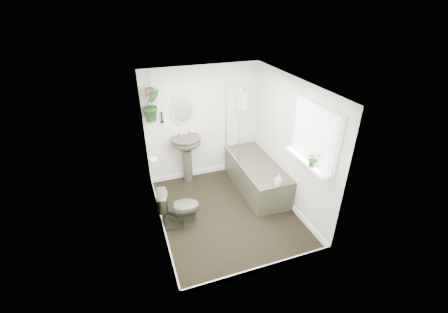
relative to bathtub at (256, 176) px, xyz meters
name	(u,v)px	position (x,y,z in m)	size (l,w,h in m)	color
floor	(227,212)	(-0.80, -0.50, -0.30)	(2.30, 2.80, 0.02)	black
ceiling	(228,84)	(-0.80, -0.50, 2.02)	(2.30, 2.80, 0.02)	white
wall_back	(203,123)	(-0.80, 0.91, 0.86)	(2.30, 0.02, 2.30)	white
wall_front	(267,208)	(-0.80, -1.91, 0.86)	(2.30, 0.02, 2.30)	white
wall_left	(154,168)	(-1.96, -0.50, 0.86)	(0.02, 2.80, 2.30)	white
wall_right	(290,145)	(0.36, -0.50, 0.86)	(0.02, 2.80, 2.30)	white
skirting	(227,209)	(-0.80, -0.50, -0.24)	(2.30, 2.80, 0.10)	white
bathtub	(256,176)	(0.00, 0.00, 0.00)	(0.72, 1.72, 0.58)	#393929
bath_screen	(233,122)	(-0.33, 0.49, 0.99)	(0.04, 0.72, 1.40)	silver
shower_box	(242,101)	(0.00, 0.84, 1.26)	(0.20, 0.10, 0.35)	white
oval_mirror	(183,110)	(-1.20, 0.87, 1.21)	(0.46, 0.03, 0.62)	#C7AD8E
wall_sconce	(162,117)	(-1.60, 0.86, 1.11)	(0.04, 0.04, 0.22)	black
toilet_roll_holder	(154,160)	(-1.90, 0.20, 0.61)	(0.11, 0.11, 0.11)	white
window_recess	(315,135)	(0.29, -1.20, 1.36)	(0.08, 1.00, 0.90)	white
window_sill	(307,161)	(0.22, -1.20, 0.94)	(0.18, 1.00, 0.04)	white
window_blinds	(312,135)	(0.24, -1.20, 1.36)	(0.01, 0.86, 0.76)	white
toilet	(179,207)	(-1.65, -0.53, 0.05)	(0.38, 0.67, 0.69)	#393929
pedestal_sink	(187,159)	(-1.20, 0.74, 0.21)	(0.58, 0.50, 0.99)	#393929
sill_plant	(314,159)	(0.19, -1.39, 1.07)	(0.19, 0.17, 0.22)	black
hanging_plant	(152,105)	(-1.77, 0.75, 1.41)	(0.33, 0.27, 0.60)	black
soap_bottle	(278,180)	(0.02, -0.79, 0.39)	(0.09, 0.09, 0.20)	black
hanging_pot	(150,92)	(-1.77, 0.75, 1.65)	(0.16, 0.16, 0.12)	brown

